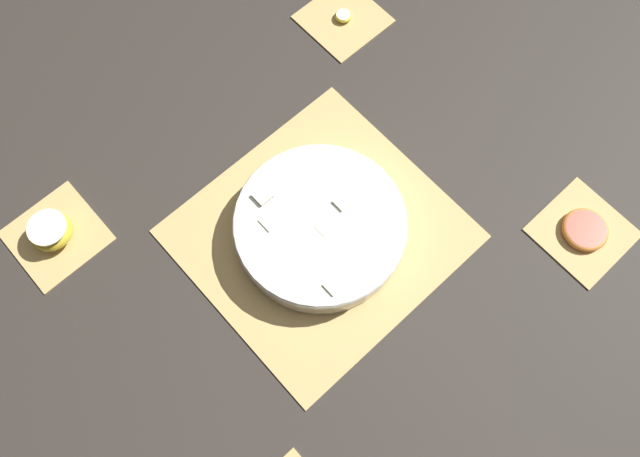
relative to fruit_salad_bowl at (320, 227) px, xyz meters
The scene contains 9 objects.
ground_plane 0.04m from the fruit_salad_bowl, ahead, with size 6.00×6.00×0.00m, color #2D2823.
bamboo_mat_center 0.03m from the fruit_salad_bowl, ahead, with size 0.41×0.39×0.01m.
coaster_mat_near_right 0.44m from the fruit_salad_bowl, 41.85° to the right, with size 0.14×0.14×0.01m.
coaster_mat_far_left 0.44m from the fruit_salad_bowl, 138.09° to the left, with size 0.14×0.14×0.01m.
coaster_mat_far_right 0.44m from the fruit_salad_bowl, 41.85° to the left, with size 0.14×0.14×0.01m.
fruit_salad_bowl is the anchor object (origin of this frame).
apple_half 0.44m from the fruit_salad_bowl, 138.09° to the left, with size 0.07×0.07×0.04m.
banana_coin_single 0.44m from the fruit_salad_bowl, 41.85° to the left, with size 0.03×0.03×0.01m.
grapefruit_slice 0.44m from the fruit_salad_bowl, 41.85° to the right, with size 0.08×0.08×0.01m.
Camera 1 is at (-0.24, -0.26, 0.98)m, focal length 35.00 mm.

